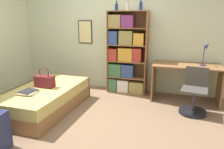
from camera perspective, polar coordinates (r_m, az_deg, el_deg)
The scene contains 12 objects.
ground_plane at distance 4.08m, azimuth -8.33°, elevation -10.27°, with size 14.00×14.00×0.00m, color #84664C.
wall_back at distance 5.28m, azimuth -0.83°, elevation 10.31°, with size 10.00×0.09×2.60m.
bed at distance 4.35m, azimuth -16.76°, elevation -6.05°, with size 1.00×1.87×0.44m.
handbag at distance 4.28m, azimuth -17.17°, elevation -1.64°, with size 0.36×0.17×0.38m.
book_stack_on_bed at distance 4.04m, azimuth -20.92°, elevation -4.34°, with size 0.32×0.34×0.05m.
bookcase at distance 4.98m, azimuth 3.52°, elevation 4.98°, with size 0.88×0.36×1.85m.
bottle_green at distance 4.95m, azimuth 1.18°, elevation 17.23°, with size 0.08×0.08×0.20m.
bottle_brown at distance 4.85m, azimuth 4.14°, elevation 17.23°, with size 0.08×0.08×0.20m.
bottle_clear at distance 4.89m, azimuth 7.52°, elevation 17.35°, with size 0.07×0.07×0.25m.
desk at distance 4.77m, azimuth 18.78°, elevation -0.22°, with size 1.36×0.65×0.77m.
desk_lamp at distance 4.70m, azimuth 23.33°, elevation 5.99°, with size 0.18×0.13×0.47m.
desk_chair at distance 4.28m, azimuth 20.57°, elevation -6.04°, with size 0.50×0.50×0.84m.
Camera 1 is at (1.65, -3.30, 1.73)m, focal length 35.00 mm.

